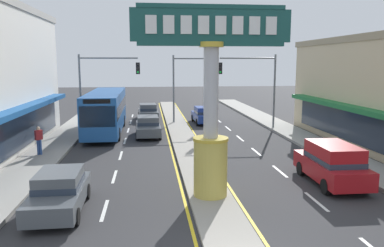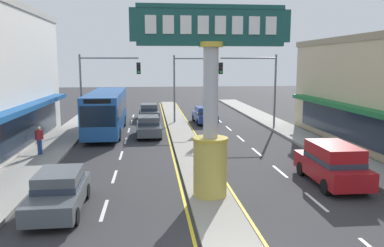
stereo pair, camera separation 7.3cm
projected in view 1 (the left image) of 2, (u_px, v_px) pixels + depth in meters
The scene contains 15 objects.
median_strip at pixel (183, 139), 28.09m from camera, with size 1.81×52.00×0.14m, color gray.
sidewalk_left at pixel (53, 147), 25.16m from camera, with size 2.48×60.00×0.18m, color #9E9B93.
sidewalk_right at pixel (310, 141), 27.09m from camera, with size 2.48×60.00×0.18m, color #9E9B93.
lane_markings at pixel (185, 143), 26.77m from camera, with size 8.55×52.00×0.01m.
district_sign at pixel (211, 112), 15.41m from camera, with size 6.25×1.44×7.61m.
traffic_light_left_side at pixel (102, 79), 30.88m from camera, with size 4.86×0.46×6.20m.
traffic_light_right_side at pixel (254, 79), 31.60m from camera, with size 4.86×0.46×6.20m.
traffic_light_median_far at pixel (190, 78), 34.90m from camera, with size 4.20×0.46×6.20m.
bus_near_right_lane at pixel (106, 109), 30.62m from camera, with size 2.63×11.22×3.26m.
suv_far_right_lane at pixel (332, 163), 17.70m from camera, with size 2.03×4.63×1.90m.
sedan_near_left_lane at pixel (204, 115), 35.52m from camera, with size 1.97×4.37×1.53m.
sedan_mid_left_lane at pixel (148, 126), 29.22m from camera, with size 1.93×4.35×1.53m.
sedan_far_left_oncoming at pixel (148, 112), 37.87m from camera, with size 2.02×4.39×1.53m.
sedan_kerb_right at pixel (59, 191), 14.47m from camera, with size 1.89×4.33×1.53m.
pedestrian_near_kerb at pixel (39, 139), 22.62m from camera, with size 0.44×0.43×1.68m.
Camera 1 is at (-2.45, -9.47, 5.56)m, focal length 36.14 mm.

